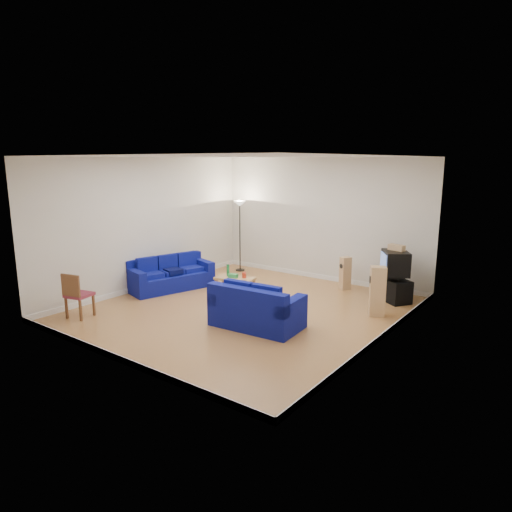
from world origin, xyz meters
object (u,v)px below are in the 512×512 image
Objects in this scene: sofa_loveseat at (256,311)px; television at (395,263)px; sofa_three_seat at (170,277)px; tv_stand at (393,289)px; coffee_table at (235,279)px.

sofa_loveseat is 2.03× the size of television.
sofa_three_seat is 1.26× the size of sofa_loveseat.
coffee_table is at bearing -121.99° from tv_stand.
coffee_table is 1.18× the size of television.
sofa_loveseat is 2.51m from coffee_table.
coffee_table is (-1.87, 1.68, -0.03)m from sofa_loveseat.
sofa_loveseat is 3.57m from television.
sofa_three_seat is 2.55× the size of television.
coffee_table is at bearing 133.93° from sofa_three_seat.
sofa_three_seat is 3.44m from sofa_loveseat.
tv_stand is at bearing 24.63° from coffee_table.
sofa_loveseat is at bearing -81.38° from tv_stand.
coffee_table is (1.45, 0.78, -0.00)m from sofa_three_seat.
television reaches higher than coffee_table.
sofa_three_seat reaches higher than tv_stand.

